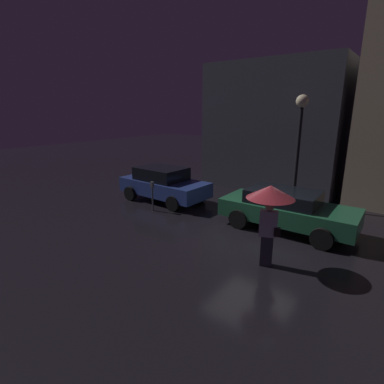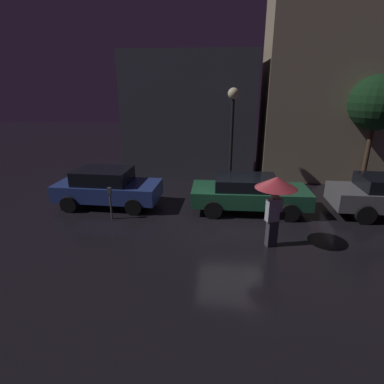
{
  "view_description": "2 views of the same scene",
  "coord_description": "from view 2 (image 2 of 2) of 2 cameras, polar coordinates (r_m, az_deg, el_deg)",
  "views": [
    {
      "loc": [
        3.68,
        -8.17,
        3.9
      ],
      "look_at": [
        -2.31,
        -0.16,
        1.14
      ],
      "focal_mm": 28.0,
      "sensor_mm": 36.0,
      "label": 1
    },
    {
      "loc": [
        -0.55,
        -9.51,
        4.46
      ],
      "look_at": [
        -1.49,
        0.15,
        1.06
      ],
      "focal_mm": 28.0,
      "sensor_mm": 36.0,
      "label": 2
    }
  ],
  "objects": [
    {
      "name": "building_facade_right",
      "position": [
        17.34,
        29.68,
        18.29
      ],
      "size": [
        9.11,
        3.0,
        9.74
      ],
      "color": "gray",
      "rests_on": "ground"
    },
    {
      "name": "building_facade_left",
      "position": [
        16.16,
        -0.37,
        14.34
      ],
      "size": [
        6.58,
        3.0,
        6.13
      ],
      "color": "#3D3D47",
      "rests_on": "ground"
    },
    {
      "name": "street_tree",
      "position": [
        15.6,
        31.79,
        14.2
      ],
      "size": [
        2.35,
        2.35,
        5.02
      ],
      "color": "#473323",
      "rests_on": "ground"
    },
    {
      "name": "pedestrian_with_umbrella",
      "position": [
        8.69,
        15.68,
        0.28
      ],
      "size": [
        1.18,
        1.18,
        2.13
      ],
      "rotation": [
        0.0,
        0.0,
        3.51
      ],
      "color": "#383842",
      "rests_on": "ground"
    },
    {
      "name": "ground_plane",
      "position": [
        10.52,
        8.09,
        -6.0
      ],
      "size": [
        60.0,
        60.0,
        0.0
      ],
      "primitive_type": "plane",
      "color": "black"
    },
    {
      "name": "parked_car_blue",
      "position": [
        12.27,
        -15.85,
        0.99
      ],
      "size": [
        4.06,
        1.97,
        1.47
      ],
      "rotation": [
        0.0,
        0.0,
        -0.03
      ],
      "color": "navy",
      "rests_on": "ground"
    },
    {
      "name": "street_lamp_near",
      "position": [
        13.52,
        7.73,
        14.29
      ],
      "size": [
        0.49,
        0.49,
        4.46
      ],
      "color": "black",
      "rests_on": "ground"
    },
    {
      "name": "parked_car_green",
      "position": [
        11.47,
        10.72,
        -0.1
      ],
      "size": [
        4.36,
        1.96,
        1.34
      ],
      "rotation": [
        0.0,
        0.0,
        0.02
      ],
      "color": "#1E5638",
      "rests_on": "ground"
    },
    {
      "name": "parking_meter",
      "position": [
        10.89,
        -15.31,
        -1.42
      ],
      "size": [
        0.12,
        0.1,
        1.18
      ],
      "color": "#4C5154",
      "rests_on": "ground"
    }
  ]
}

